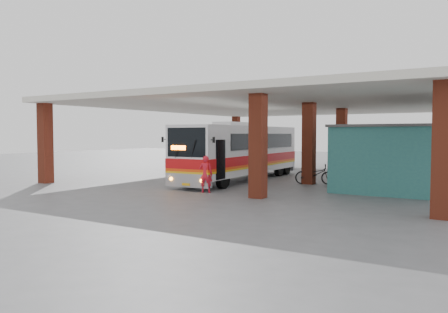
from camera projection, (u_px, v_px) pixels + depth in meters
ground at (232, 186)px, 22.41m from camera, size 90.00×90.00×0.00m
brick_columns at (296, 143)px, 25.82m from camera, size 20.10×21.60×4.35m
canopy_roof at (291, 105)px, 27.47m from camera, size 21.00×23.00×0.30m
shop_building at (401, 156)px, 21.85m from camera, size 5.20×8.20×3.11m
coach_bus at (241, 152)px, 25.24m from camera, size 2.85×11.55×3.34m
motorcycle at (315, 174)px, 23.20m from camera, size 2.19×1.47×1.09m
pedestrian at (206, 174)px, 19.89m from camera, size 0.72×0.60×1.70m
red_chair at (365, 173)px, 25.34m from camera, size 0.48×0.48×0.89m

